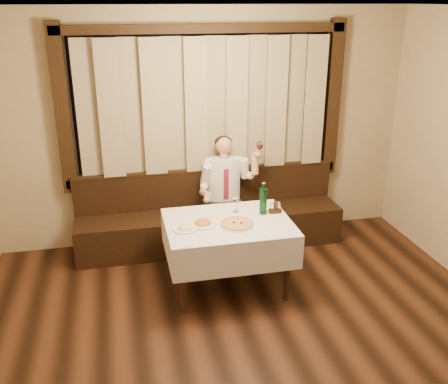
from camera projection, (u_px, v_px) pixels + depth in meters
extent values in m
cube|color=silver|center=(298.00, 9.00, 2.75)|extent=(5.00, 6.00, 0.01)
cube|color=tan|center=(204.00, 129.00, 5.98)|extent=(5.00, 0.01, 2.80)
cube|color=black|center=(204.00, 104.00, 5.86)|extent=(3.00, 0.02, 1.60)
cube|color=orange|center=(146.00, 132.00, 5.82)|extent=(0.50, 0.01, 0.40)
cube|color=black|center=(206.00, 174.00, 6.13)|extent=(3.30, 0.12, 0.10)
cube|color=black|center=(204.00, 28.00, 5.51)|extent=(3.30, 0.12, 0.10)
cube|color=black|center=(62.00, 111.00, 5.50)|extent=(0.16, 0.12, 1.90)
cube|color=black|center=(332.00, 99.00, 6.14)|extent=(0.16, 0.12, 1.90)
cube|color=#9C8864|center=(206.00, 106.00, 5.77)|extent=(2.90, 0.08, 1.55)
cube|color=black|center=(210.00, 228.00, 6.12)|extent=(3.20, 0.60, 0.45)
cube|color=black|center=(206.00, 187.00, 6.17)|extent=(3.20, 0.12, 0.45)
cube|color=black|center=(206.00, 169.00, 6.09)|extent=(3.20, 0.14, 0.04)
cylinder|color=black|center=(184.00, 281.00, 4.74)|extent=(0.06, 0.06, 0.71)
cylinder|color=black|center=(287.00, 269.00, 4.95)|extent=(0.06, 0.06, 0.71)
cylinder|color=black|center=(174.00, 246.00, 5.41)|extent=(0.06, 0.06, 0.71)
cylinder|color=black|center=(266.00, 236.00, 5.62)|extent=(0.06, 0.06, 0.71)
cube|color=black|center=(228.00, 224.00, 5.04)|extent=(1.20, 0.90, 0.04)
cube|color=silver|center=(228.00, 222.00, 5.03)|extent=(1.26, 0.96, 0.01)
cube|color=silver|center=(240.00, 260.00, 4.66)|extent=(1.26, 0.01, 0.35)
cube|color=silver|center=(219.00, 218.00, 5.54)|extent=(1.26, 0.01, 0.35)
cube|color=silver|center=(167.00, 243.00, 4.97)|extent=(0.01, 0.96, 0.35)
cube|color=silver|center=(287.00, 232.00, 5.22)|extent=(0.01, 0.96, 0.35)
cylinder|color=white|center=(237.00, 225.00, 4.95)|extent=(0.34, 0.34, 0.01)
cylinder|color=#C0571C|center=(237.00, 224.00, 4.94)|extent=(0.31, 0.31, 0.01)
torus|color=tan|center=(237.00, 223.00, 4.94)|extent=(0.33, 0.33, 0.02)
sphere|color=black|center=(234.00, 222.00, 4.95)|extent=(0.02, 0.02, 0.02)
sphere|color=black|center=(241.00, 223.00, 4.94)|extent=(0.02, 0.02, 0.02)
cylinder|color=white|center=(203.00, 224.00, 4.96)|extent=(0.28, 0.28, 0.02)
ellipsoid|color=#C94F20|center=(203.00, 219.00, 4.94)|extent=(0.17, 0.17, 0.08)
cylinder|color=white|center=(186.00, 229.00, 4.86)|extent=(0.25, 0.25, 0.02)
ellipsoid|color=beige|center=(185.00, 225.00, 4.84)|extent=(0.15, 0.15, 0.07)
cylinder|color=#0E451C|center=(263.00, 201.00, 5.17)|extent=(0.08, 0.08, 0.28)
cylinder|color=#0E451C|center=(264.00, 187.00, 5.11)|extent=(0.03, 0.03, 0.06)
cylinder|color=silver|center=(264.00, 183.00, 5.09)|extent=(0.03, 0.03, 0.01)
cylinder|color=white|center=(236.00, 212.00, 5.25)|extent=(0.06, 0.06, 0.01)
cylinder|color=white|center=(236.00, 208.00, 5.23)|extent=(0.01, 0.01, 0.09)
ellipsoid|color=white|center=(236.00, 200.00, 5.20)|extent=(0.07, 0.07, 0.08)
cube|color=black|center=(275.00, 211.00, 5.23)|extent=(0.13, 0.07, 0.04)
cube|color=black|center=(275.00, 205.00, 5.21)|extent=(0.02, 0.06, 0.09)
cylinder|color=white|center=(272.00, 207.00, 5.21)|extent=(0.03, 0.03, 0.07)
cylinder|color=silver|center=(272.00, 203.00, 5.19)|extent=(0.04, 0.04, 0.01)
cylinder|color=white|center=(279.00, 207.00, 5.22)|extent=(0.03, 0.03, 0.07)
cylinder|color=silver|center=(279.00, 203.00, 5.21)|extent=(0.04, 0.04, 0.01)
cube|color=black|center=(226.00, 208.00, 5.94)|extent=(0.37, 0.42, 0.15)
cube|color=black|center=(222.00, 239.00, 5.84)|extent=(0.10, 0.11, 0.45)
cube|color=black|center=(239.00, 238.00, 5.88)|extent=(0.10, 0.11, 0.45)
ellipsoid|color=white|center=(224.00, 178.00, 5.95)|extent=(0.39, 0.24, 0.51)
cube|color=maroon|center=(226.00, 184.00, 5.85)|extent=(0.06, 0.01, 0.37)
cylinder|color=tan|center=(224.00, 155.00, 5.85)|extent=(0.09, 0.09, 0.07)
sphere|color=tan|center=(224.00, 145.00, 5.80)|extent=(0.20, 0.20, 0.20)
ellipsoid|color=black|center=(223.00, 142.00, 5.82)|extent=(0.20, 0.20, 0.15)
sphere|color=white|center=(208.00, 163.00, 5.84)|extent=(0.12, 0.12, 0.12)
sphere|color=white|center=(239.00, 161.00, 5.92)|extent=(0.12, 0.12, 0.12)
sphere|color=tan|center=(207.00, 200.00, 5.58)|extent=(0.08, 0.08, 0.08)
sphere|color=tan|center=(258.00, 154.00, 5.76)|extent=(0.09, 0.09, 0.09)
cylinder|color=white|center=(259.00, 152.00, 5.72)|extent=(0.01, 0.01, 0.10)
ellipsoid|color=white|center=(259.00, 145.00, 5.70)|extent=(0.08, 0.08, 0.10)
ellipsoid|color=#4C070F|center=(259.00, 146.00, 5.70)|extent=(0.06, 0.06, 0.06)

